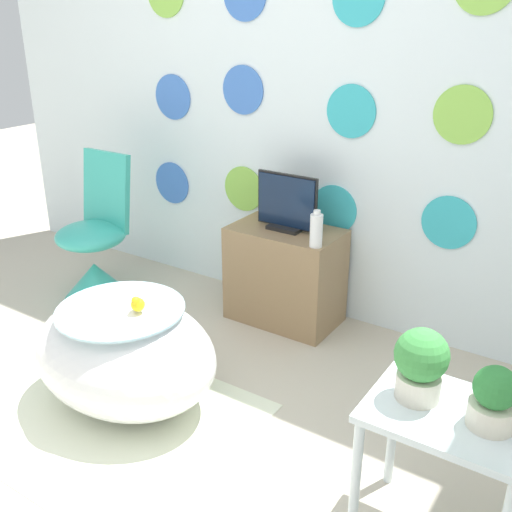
# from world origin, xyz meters

# --- Properties ---
(ground_plane) EXTENTS (12.00, 12.00, 0.00)m
(ground_plane) POSITION_xyz_m (0.00, 0.00, 0.00)
(ground_plane) COLOR #BCB29E
(wall_back_dotted) EXTENTS (4.23, 0.05, 2.60)m
(wall_back_dotted) POSITION_xyz_m (0.00, 1.89, 1.30)
(wall_back_dotted) COLOR white
(wall_back_dotted) RESTS_ON ground_plane
(rug) EXTENTS (1.27, 0.94, 0.01)m
(rug) POSITION_xyz_m (-0.15, 0.52, 0.00)
(rug) COLOR silver
(rug) RESTS_ON ground_plane
(bathtub) EXTENTS (0.84, 0.64, 0.46)m
(bathtub) POSITION_xyz_m (-0.10, 0.66, 0.23)
(bathtub) COLOR white
(bathtub) RESTS_ON ground_plane
(rubber_duck) EXTENTS (0.06, 0.06, 0.07)m
(rubber_duck) POSITION_xyz_m (-0.00, 0.66, 0.49)
(rubber_duck) COLOR yellow
(rubber_duck) RESTS_ON bathtub
(chair) EXTENTS (0.39, 0.39, 0.83)m
(chair) POSITION_xyz_m (-0.97, 1.30, 0.26)
(chair) COLOR #38B2A3
(chair) RESTS_ON ground_plane
(tv_cabinet) EXTENTS (0.57, 0.35, 0.52)m
(tv_cabinet) POSITION_xyz_m (0.09, 1.66, 0.26)
(tv_cabinet) COLOR #8E704C
(tv_cabinet) RESTS_ON ground_plane
(tv) EXTENTS (0.34, 0.12, 0.29)m
(tv) POSITION_xyz_m (0.09, 1.66, 0.65)
(tv) COLOR black
(tv) RESTS_ON tv_cabinet
(vase) EXTENTS (0.06, 0.06, 0.18)m
(vase) POSITION_xyz_m (0.33, 1.53, 0.60)
(vase) COLOR white
(vase) RESTS_ON tv_cabinet
(side_table) EXTENTS (0.48, 0.36, 0.49)m
(side_table) POSITION_xyz_m (1.23, 0.67, 0.40)
(side_table) COLOR silver
(side_table) RESTS_ON ground_plane
(potted_plant_left) EXTENTS (0.16, 0.16, 0.23)m
(potted_plant_left) POSITION_xyz_m (1.13, 0.69, 0.61)
(potted_plant_left) COLOR beige
(potted_plant_left) RESTS_ON side_table
(potted_plant_right) EXTENTS (0.13, 0.13, 0.19)m
(potted_plant_right) POSITION_xyz_m (1.34, 0.67, 0.58)
(potted_plant_right) COLOR beige
(potted_plant_right) RESTS_ON side_table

